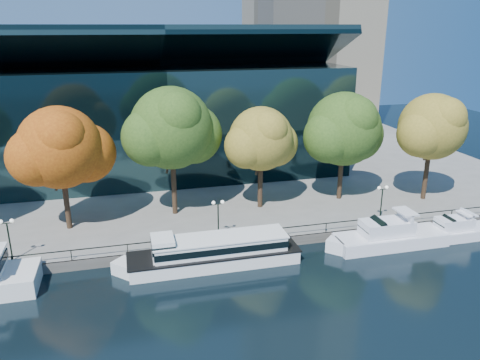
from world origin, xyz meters
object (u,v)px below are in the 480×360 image
object	(u,v)px
tree_3	(262,140)
lamp_1	(218,211)
tree_5	(434,128)
lamp_2	(382,195)
tree_1	(62,149)
tour_boat	(210,251)
cruiser_far	(453,230)
tree_2	(173,130)
tree_4	(345,131)
cruiser_near	(386,236)
lamp_0	(8,230)

from	to	relation	value
tree_3	lamp_1	xyz separation A→B (m)	(-6.62, -7.18, -5.05)
tree_5	lamp_2	distance (m)	11.76
tree_1	lamp_1	bearing A→B (deg)	-23.13
tour_boat	cruiser_far	distance (m)	25.73
tree_2	tree_4	world-z (taller)	tree_2
lamp_2	tree_2	bearing A→B (deg)	160.36
cruiser_near	tree_2	distance (m)	24.78
tour_boat	tree_1	distance (m)	18.19
tree_1	tree_4	distance (m)	31.54
tour_boat	lamp_0	bearing A→B (deg)	169.09
tree_2	cruiser_near	bearing A→B (deg)	-30.35
tour_boat	lamp_1	bearing A→B (deg)	66.27
tree_3	lamp_1	bearing A→B (deg)	-132.66
tree_5	lamp_1	size ratio (longest dim) A/B	3.20
cruiser_near	lamp_1	distance (m)	17.17
tree_1	lamp_1	world-z (taller)	tree_1
tree_2	lamp_2	size ratio (longest dim) A/B	3.55
lamp_1	lamp_2	distance (m)	17.99
tree_1	lamp_1	size ratio (longest dim) A/B	3.20
lamp_0	lamp_1	bearing A→B (deg)	0.00
tour_boat	tree_3	bearing A→B (deg)	52.52
tree_3	lamp_0	bearing A→B (deg)	-164.42
tree_2	tree_3	xyz separation A→B (m)	(9.90, -0.42, -1.63)
tree_5	lamp_1	xyz separation A→B (m)	(-26.95, -4.90, -5.84)
tree_2	lamp_1	distance (m)	10.64
lamp_1	lamp_2	xyz separation A→B (m)	(17.99, 0.00, 0.00)
tour_boat	cruiser_far	bearing A→B (deg)	-1.48
tree_1	tree_3	bearing A→B (deg)	2.56
cruiser_near	lamp_1	bearing A→B (deg)	166.45
tree_1	lamp_1	distance (m)	16.82
tree_2	tree_5	bearing A→B (deg)	-5.10
tree_1	lamp_2	bearing A→B (deg)	-10.83
tree_3	tour_boat	bearing A→B (deg)	-127.48
tree_1	tree_5	bearing A→B (deg)	-1.83
cruiser_far	lamp_0	bearing A→B (deg)	174.64
tree_2	tree_3	bearing A→B (deg)	-2.41
tree_4	lamp_0	distance (m)	37.25
cruiser_far	tree_1	world-z (taller)	tree_1
tree_1	lamp_2	world-z (taller)	tree_1
cruiser_near	lamp_0	xyz separation A→B (m)	(-35.59, 3.97, 2.83)
cruiser_near	lamp_1	xyz separation A→B (m)	(-16.46, 3.97, 2.83)
tour_boat	tree_3	xyz separation A→B (m)	(8.11, 10.58, 7.63)
tree_3	lamp_0	size ratio (longest dim) A/B	2.93
cruiser_near	tree_5	xyz separation A→B (m)	(10.49, 8.87, 8.68)
cruiser_far	tree_1	xyz separation A→B (m)	(-38.81, 10.30, 8.61)
tour_boat	tree_3	world-z (taller)	tree_3
tour_boat	cruiser_far	world-z (taller)	tour_boat
cruiser_far	lamp_2	world-z (taller)	lamp_2
cruiser_near	tree_2	xyz separation A→B (m)	(-19.75, 11.56, 9.51)
tree_4	lamp_0	world-z (taller)	tree_4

